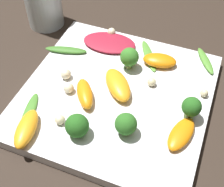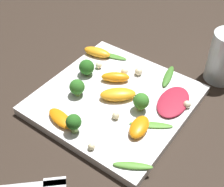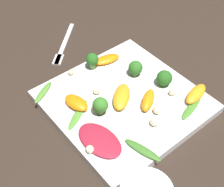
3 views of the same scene
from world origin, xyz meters
name	(u,v)px [view 3 (image 3 of 3)]	position (x,y,z in m)	size (l,w,h in m)	color
ground_plane	(124,105)	(0.00, 0.00, 0.00)	(2.40, 2.40, 0.00)	#2D231C
plate	(124,102)	(0.00, 0.00, 0.01)	(0.29, 0.29, 0.02)	white
fork	(63,47)	(0.01, 0.25, 0.00)	(0.14, 0.13, 0.01)	silver
radicchio_leaf_0	(100,140)	(-0.11, -0.05, 0.02)	(0.07, 0.10, 0.01)	maroon
orange_segment_0	(76,103)	(-0.09, 0.05, 0.03)	(0.04, 0.06, 0.02)	orange
orange_segment_1	(196,94)	(0.12, -0.09, 0.03)	(0.07, 0.04, 0.02)	orange
orange_segment_2	(148,100)	(0.03, -0.04, 0.03)	(0.06, 0.05, 0.02)	orange
orange_segment_3	(121,96)	(-0.01, 0.00, 0.03)	(0.08, 0.07, 0.02)	orange
orange_segment_4	(107,59)	(0.05, 0.12, 0.03)	(0.07, 0.04, 0.01)	orange
broccoli_floret_0	(101,106)	(-0.06, 0.00, 0.04)	(0.03, 0.03, 0.04)	#7A9E51
broccoli_floret_1	(92,60)	(0.01, 0.12, 0.04)	(0.03, 0.03, 0.04)	#7A9E51
broccoli_floret_2	(135,68)	(0.07, 0.04, 0.04)	(0.03, 0.03, 0.04)	#84AD5B
broccoli_floret_3	(164,78)	(0.09, -0.02, 0.04)	(0.03, 0.03, 0.04)	#84AD5B
arugula_sprig_0	(43,92)	(-0.12, 0.12, 0.02)	(0.07, 0.05, 0.01)	#518E33
arugula_sprig_1	(78,114)	(-0.10, 0.02, 0.02)	(0.08, 0.06, 0.00)	#518E33
arugula_sprig_2	(192,107)	(0.09, -0.11, 0.02)	(0.08, 0.04, 0.01)	#47842D
arugula_sprig_3	(143,150)	(-0.06, -0.12, 0.02)	(0.03, 0.08, 0.01)	#3D7528
macadamia_nut_0	(96,91)	(-0.04, 0.05, 0.03)	(0.01, 0.01, 0.01)	beige
macadamia_nut_1	(157,110)	(0.03, -0.07, 0.03)	(0.02, 0.02, 0.02)	beige
macadamia_nut_2	(155,122)	(0.00, -0.09, 0.03)	(0.02, 0.02, 0.02)	beige
macadamia_nut_3	(90,149)	(-0.13, -0.06, 0.03)	(0.02, 0.02, 0.02)	beige
macadamia_nut_4	(172,92)	(0.09, -0.06, 0.03)	(0.02, 0.02, 0.02)	beige
macadamia_nut_5	(71,72)	(-0.04, 0.13, 0.03)	(0.01, 0.01, 0.01)	beige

